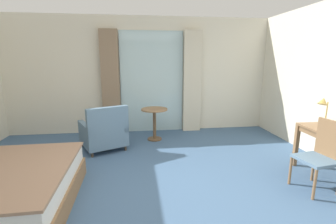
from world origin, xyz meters
The scene contains 9 objects.
ground centered at (0.00, 0.00, -0.05)m, with size 6.81×6.53×0.10m, color #426084.
wall_back centered at (0.00, 3.00, 1.35)m, with size 6.41×0.12×2.71m, color silver.
balcony_glass_door centered at (0.26, 2.92, 1.19)m, with size 1.48×0.02×2.38m, color silver.
curtain_panel_left centered at (-0.70, 2.82, 1.20)m, with size 0.40×0.10×2.40m, color #897056.
curtain_panel_right centered at (1.22, 2.82, 1.20)m, with size 0.43×0.10×2.40m, color beige.
desk_chair centered at (2.31, -0.13, 0.52)m, with size 0.49×0.50×0.95m.
desk_lamp centered at (2.63, 0.33, 1.08)m, with size 0.28×0.20×0.47m.
armchair_by_window centered at (-0.76, 1.76, 0.34)m, with size 1.02×1.04×0.89m.
round_cafe_table centered at (0.26, 2.23, 0.50)m, with size 0.57×0.57×0.69m.
Camera 1 is at (-0.10, -2.81, 1.72)m, focal length 25.58 mm.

